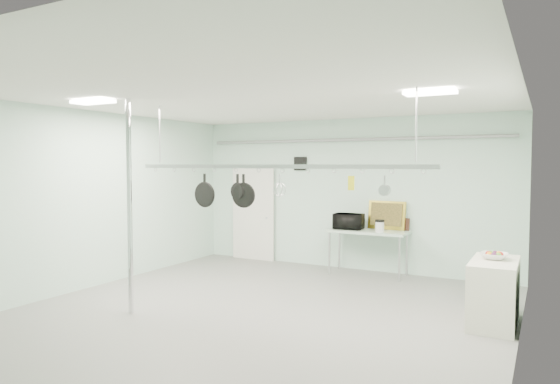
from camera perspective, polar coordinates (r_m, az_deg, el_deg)
The scene contains 25 objects.
floor at distance 7.46m, azimuth -3.62°, elevation -14.22°, with size 8.00×8.00×0.00m, color gray.
ceiling at distance 7.19m, azimuth -3.71°, elevation 10.85°, with size 7.00×8.00×0.02m, color silver.
back_wall at distance 10.74m, azimuth 7.66°, elevation -0.23°, with size 7.00×0.02×3.20m, color silver.
right_wall at distance 6.08m, azimuth 25.53°, elevation -3.07°, with size 0.02×8.00×3.20m, color silver.
door at distance 11.74m, azimuth -3.02°, elevation -2.61°, with size 1.10×0.10×2.20m, color silver.
wall_vent at distance 11.13m, azimuth 2.34°, elevation 3.27°, with size 0.30×0.04×0.30m, color black.
conduit_pipe at distance 10.65m, azimuth 7.54°, elevation 5.94°, with size 0.07×0.07×6.60m, color gray.
chrome_pole at distance 7.74m, azimuth -16.82°, elevation -1.63°, with size 0.08×0.08×3.20m, color silver.
prep_table at distance 10.25m, azimuth 10.01°, elevation -4.72°, with size 1.60×0.70×0.91m.
side_cabinet at distance 7.68m, azimuth 23.25°, elevation -10.49°, with size 0.60×1.20×0.90m, color beige.
pot_rack at distance 7.28m, azimuth -1.10°, elevation 3.17°, with size 4.80×0.06×1.00m.
light_panel_left at distance 8.00m, azimuth -20.60°, elevation 9.65°, with size 0.65×0.30×0.05m, color white.
light_panel_right at distance 6.85m, azimuth 16.78°, elevation 10.85°, with size 0.65×0.30×0.05m, color white.
microwave at distance 10.33m, azimuth 7.86°, elevation -3.34°, with size 0.57×0.39×0.32m, color black.
coffee_canister at distance 9.96m, azimuth 11.32°, elevation -3.95°, with size 0.17×0.17×0.20m, color silver.
painting_large at distance 10.40m, azimuth 12.10°, elevation -2.61°, with size 0.78×0.05×0.58m, color gold.
painting_small at distance 10.34m, azimuth 13.76°, elevation -3.59°, with size 0.30×0.04×0.25m, color black.
fruit_bowl at distance 7.66m, azimuth 23.30°, elevation -6.74°, with size 0.37×0.37×0.09m, color silver.
skillet_left at distance 7.94m, azimuth -8.61°, elevation 0.16°, with size 0.40×0.06×0.54m, color black, non-canonical shape.
skillet_mid at distance 7.58m, azimuth -4.88°, elevation 0.61°, with size 0.27×0.06×0.39m, color black, non-canonical shape.
skillet_right at distance 7.53m, azimuth -4.19°, elevation 0.13°, with size 0.38×0.06×0.51m, color black, non-canonical shape.
whisk at distance 7.21m, azimuth -0.05°, elevation 0.75°, with size 0.19×0.19×0.32m, color silver, non-canonical shape.
grater at distance 6.76m, azimuth 8.14°, elevation 1.01°, with size 0.09×0.02×0.21m, color gold, non-canonical shape.
saucepan at distance 6.62m, azimuth 11.87°, elevation 0.74°, with size 0.14×0.09×0.26m, color #AEAEB2, non-canonical shape.
fruit_cluster at distance 7.65m, azimuth 23.30°, elevation -6.45°, with size 0.24×0.24×0.09m, color #A3110F, non-canonical shape.
Camera 1 is at (3.77, -6.04, 2.23)m, focal length 32.00 mm.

